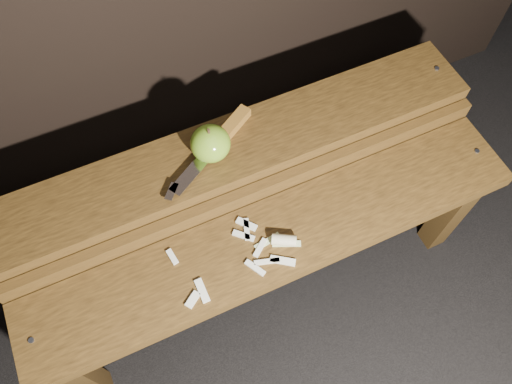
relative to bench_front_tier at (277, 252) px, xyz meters
name	(u,v)px	position (x,y,z in m)	size (l,w,h in m)	color
ground	(264,278)	(0.00, 0.06, -0.35)	(60.00, 60.00, 0.00)	black
bench_front_tier	(277,252)	(0.00, 0.00, 0.00)	(1.20, 0.20, 0.42)	#34210D
bench_rear_tier	(238,165)	(0.00, 0.23, 0.06)	(1.20, 0.21, 0.50)	#34210D
apple	(210,143)	(-0.06, 0.23, 0.19)	(0.09, 0.09, 0.09)	olive
knife	(222,138)	(-0.03, 0.25, 0.16)	(0.27, 0.17, 0.03)	brown
apple_scraps	(262,249)	(-0.04, 0.00, 0.07)	(0.29, 0.16, 0.03)	beige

